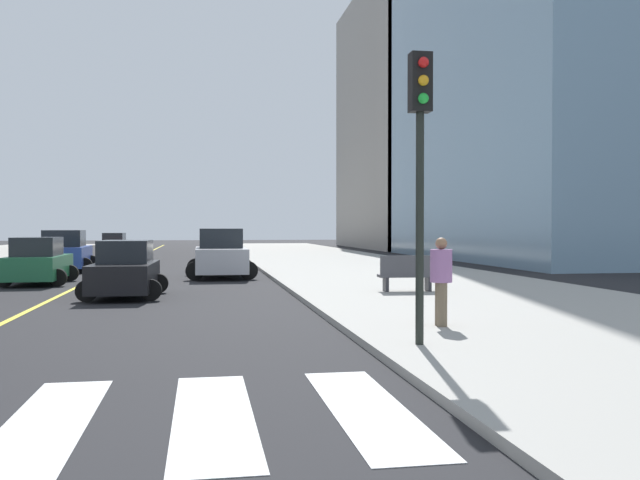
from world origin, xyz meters
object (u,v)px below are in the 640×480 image
(car_blue_second, at_px, (65,252))
(traffic_light_near_corner, at_px, (420,140))
(car_silver_fourth, at_px, (221,255))
(car_red_fifth, at_px, (115,245))
(park_bench, at_px, (408,274))
(car_black_nearest, at_px, (125,271))
(car_green_sixth, at_px, (38,262))
(pedestrian_waiting_east, at_px, (441,277))

(car_blue_second, relative_size, traffic_light_near_corner, 0.92)
(car_blue_second, height_order, car_silver_fourth, car_silver_fourth)
(car_blue_second, bearing_deg, traffic_light_near_corner, -68.99)
(car_blue_second, bearing_deg, car_red_fifth, 87.53)
(car_blue_second, xyz_separation_m, park_bench, (12.75, -13.97, -0.25))
(car_black_nearest, height_order, car_blue_second, car_blue_second)
(car_silver_fourth, height_order, car_green_sixth, car_silver_fourth)
(car_red_fifth, distance_m, pedestrian_waiting_east, 41.73)
(car_red_fifth, distance_m, traffic_light_near_corner, 43.52)
(car_black_nearest, distance_m, pedestrian_waiting_east, 11.08)
(car_black_nearest, relative_size, car_blue_second, 0.86)
(car_red_fifth, distance_m, car_green_sixth, 26.27)
(car_black_nearest, distance_m, car_silver_fourth, 8.41)
(pedestrian_waiting_east, bearing_deg, car_blue_second, -146.43)
(car_black_nearest, xyz_separation_m, car_silver_fourth, (3.13, 7.80, 0.16))
(car_red_fifth, xyz_separation_m, pedestrian_waiting_east, (11.18, -40.21, 0.34))
(car_silver_fourth, distance_m, car_green_sixth, 7.25)
(car_blue_second, bearing_deg, park_bench, -50.02)
(car_black_nearest, xyz_separation_m, pedestrian_waiting_east, (7.08, -8.51, 0.32))
(car_blue_second, bearing_deg, car_black_nearest, -74.49)
(car_green_sixth, distance_m, pedestrian_waiting_east, 17.63)
(car_red_fifth, height_order, park_bench, car_red_fifth)
(car_silver_fourth, bearing_deg, car_blue_second, -34.28)
(park_bench, height_order, pedestrian_waiting_east, pedestrian_waiting_east)
(car_black_nearest, bearing_deg, car_blue_second, -70.35)
(car_blue_second, height_order, car_green_sixth, car_blue_second)
(car_silver_fourth, xyz_separation_m, pedestrian_waiting_east, (3.95, -16.32, 0.16))
(traffic_light_near_corner, bearing_deg, park_bench, -105.87)
(car_red_fifth, height_order, traffic_light_near_corner, traffic_light_near_corner)
(car_black_nearest, relative_size, traffic_light_near_corner, 0.80)
(car_blue_second, distance_m, car_red_fifth, 18.94)
(traffic_light_near_corner, relative_size, park_bench, 2.71)
(car_green_sixth, relative_size, pedestrian_waiting_east, 2.22)
(car_green_sixth, distance_m, park_bench, 14.01)
(car_red_fifth, relative_size, car_green_sixth, 0.98)
(car_black_nearest, height_order, traffic_light_near_corner, traffic_light_near_corner)
(car_black_nearest, relative_size, car_silver_fourth, 0.85)
(car_green_sixth, height_order, traffic_light_near_corner, traffic_light_near_corner)
(traffic_light_near_corner, bearing_deg, car_blue_second, -66.59)
(car_silver_fourth, relative_size, car_green_sixth, 1.18)
(car_black_nearest, relative_size, car_red_fifth, 1.02)
(car_blue_second, distance_m, traffic_light_near_corner, 25.54)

